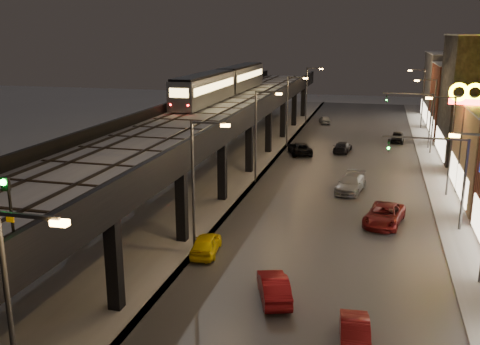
# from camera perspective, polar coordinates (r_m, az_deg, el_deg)

# --- Properties ---
(road_surface) EXTENTS (17.00, 120.00, 0.06)m
(road_surface) POSITION_cam_1_polar(r_m,az_deg,el_deg) (55.33, 10.89, -0.54)
(road_surface) COLOR #46474D
(road_surface) RESTS_ON ground
(sidewalk_right) EXTENTS (4.00, 120.00, 0.14)m
(sidewalk_right) POSITION_cam_1_polar(r_m,az_deg,el_deg) (55.66, 21.20, -1.16)
(sidewalk_right) COLOR #9FA1A8
(sidewalk_right) RESTS_ON ground
(under_viaduct_pavement) EXTENTS (11.00, 120.00, 0.06)m
(under_viaduct_pavement) POSITION_cam_1_polar(r_m,az_deg,el_deg) (57.69, -2.60, 0.34)
(under_viaduct_pavement) COLOR #9FA1A8
(under_viaduct_pavement) RESTS_ON ground
(elevated_viaduct) EXTENTS (9.00, 100.00, 6.30)m
(elevated_viaduct) POSITION_cam_1_polar(r_m,az_deg,el_deg) (53.59, -3.66, 5.32)
(elevated_viaduct) COLOR black
(elevated_viaduct) RESTS_ON ground
(viaduct_trackbed) EXTENTS (8.40, 100.00, 0.32)m
(viaduct_trackbed) POSITION_cam_1_polar(r_m,az_deg,el_deg) (53.59, -3.64, 6.15)
(viaduct_trackbed) COLOR #B2B7C1
(viaduct_trackbed) RESTS_ON elevated_viaduct
(viaduct_parapet_streetside) EXTENTS (0.30, 100.00, 1.10)m
(viaduct_parapet_streetside) POSITION_cam_1_polar(r_m,az_deg,el_deg) (52.37, 0.92, 6.49)
(viaduct_parapet_streetside) COLOR black
(viaduct_parapet_streetside) RESTS_ON elevated_viaduct
(viaduct_parapet_far) EXTENTS (0.30, 100.00, 1.10)m
(viaduct_parapet_far) POSITION_cam_1_polar(r_m,az_deg,el_deg) (55.06, -7.97, 6.76)
(viaduct_parapet_far) COLOR black
(viaduct_parapet_far) RESTS_ON elevated_viaduct
(building_e) EXTENTS (12.20, 12.20, 10.16)m
(building_e) POSITION_cam_1_polar(r_m,az_deg,el_deg) (81.98, 24.10, 6.97)
(building_e) COLOR brown
(building_e) RESTS_ON ground
(building_f) EXTENTS (12.20, 16.20, 11.16)m
(building_f) POSITION_cam_1_polar(r_m,az_deg,el_deg) (95.70, 22.84, 8.34)
(building_f) COLOR #4E4E50
(building_f) RESTS_ON ground
(streetlight_left_0) EXTENTS (2.57, 0.28, 9.00)m
(streetlight_left_0) POSITION_cam_1_polar(r_m,az_deg,el_deg) (19.58, -22.68, -14.27)
(streetlight_left_0) COLOR #38383A
(streetlight_left_0) RESTS_ON ground
(streetlight_left_1) EXTENTS (2.57, 0.28, 9.00)m
(streetlight_left_1) POSITION_cam_1_polar(r_m,az_deg,el_deg) (34.47, -4.62, -0.66)
(streetlight_left_1) COLOR #38383A
(streetlight_left_1) RESTS_ON ground
(streetlight_left_2) EXTENTS (2.57, 0.28, 9.00)m
(streetlight_left_2) POSITION_cam_1_polar(r_m,az_deg,el_deg) (51.39, 1.98, 4.50)
(streetlight_left_2) COLOR #38383A
(streetlight_left_2) RESTS_ON ground
(streetlight_right_2) EXTENTS (2.56, 0.28, 9.00)m
(streetlight_right_2) POSITION_cam_1_polar(r_m,az_deg,el_deg) (50.56, 21.34, 3.33)
(streetlight_right_2) COLOR #38383A
(streetlight_right_2) RESTS_ON ground
(streetlight_left_3) EXTENTS (2.57, 0.28, 9.00)m
(streetlight_left_3) POSITION_cam_1_polar(r_m,az_deg,el_deg) (68.86, 5.30, 7.06)
(streetlight_left_3) COLOR #38383A
(streetlight_left_3) RESTS_ON ground
(streetlight_right_3) EXTENTS (2.56, 0.28, 9.00)m
(streetlight_right_3) POSITION_cam_1_polar(r_m,az_deg,el_deg) (68.24, 19.74, 6.20)
(streetlight_right_3) COLOR #38383A
(streetlight_right_3) RESTS_ON ground
(streetlight_left_4) EXTENTS (2.57, 0.28, 9.00)m
(streetlight_left_4) POSITION_cam_1_polar(r_m,az_deg,el_deg) (86.55, 7.29, 8.57)
(streetlight_left_4) COLOR #38383A
(streetlight_left_4) RESTS_ON ground
(streetlight_right_4) EXTENTS (2.56, 0.28, 9.00)m
(streetlight_right_4) POSITION_cam_1_polar(r_m,az_deg,el_deg) (86.05, 18.79, 7.88)
(streetlight_right_4) COLOR #38383A
(streetlight_right_4) RESTS_ON ground
(traffic_light_rig_a) EXTENTS (6.10, 0.34, 7.00)m
(traffic_light_rig_a) POSITION_cam_1_polar(r_m,az_deg,el_deg) (41.86, 21.34, 0.08)
(traffic_light_rig_a) COLOR #38383A
(traffic_light_rig_a) RESTS_ON ground
(traffic_light_rig_b) EXTENTS (6.10, 0.34, 7.00)m
(traffic_light_rig_b) POSITION_cam_1_polar(r_m,az_deg,el_deg) (71.23, 18.78, 6.00)
(traffic_light_rig_b) COLOR #38383A
(traffic_light_rig_b) RESTS_ON ground
(subway_train) EXTENTS (2.72, 32.79, 3.24)m
(subway_train) POSITION_cam_1_polar(r_m,az_deg,el_deg) (68.80, -1.59, 9.62)
(subway_train) COLOR gray
(subway_train) RESTS_ON viaduct_trackbed
(rail_signal) EXTENTS (0.32, 0.41, 2.75)m
(rail_signal) POSITION_cam_1_polar(r_m,az_deg,el_deg) (20.97, -23.51, -2.55)
(rail_signal) COLOR black
(rail_signal) RESTS_ON viaduct_trackbed
(car_taxi) EXTENTS (2.12, 4.23, 1.38)m
(car_taxi) POSITION_cam_1_polar(r_m,az_deg,el_deg) (35.87, -3.65, -7.69)
(car_taxi) COLOR yellow
(car_taxi) RESTS_ON ground
(car_near_white) EXTENTS (2.80, 4.53, 1.41)m
(car_near_white) POSITION_cam_1_polar(r_m,az_deg,el_deg) (30.17, 3.62, -12.20)
(car_near_white) COLOR maroon
(car_near_white) RESTS_ON ground
(car_mid_silver) EXTENTS (3.87, 5.61, 1.43)m
(car_mid_silver) POSITION_cam_1_polar(r_m,az_deg,el_deg) (65.07, 6.40, 2.54)
(car_mid_silver) COLOR black
(car_mid_silver) RESTS_ON ground
(car_mid_dark) EXTENTS (2.27, 4.56, 1.27)m
(car_mid_dark) POSITION_cam_1_polar(r_m,az_deg,el_deg) (66.90, 10.88, 2.64)
(car_mid_dark) COLOR black
(car_mid_dark) RESTS_ON ground
(car_far_white) EXTENTS (2.33, 3.97, 1.27)m
(car_far_white) POSITION_cam_1_polar(r_m,az_deg,el_deg) (87.73, 9.04, 5.56)
(car_far_white) COLOR gray
(car_far_white) RESTS_ON ground
(car_onc_silver) EXTENTS (1.72, 4.01, 1.29)m
(car_onc_silver) POSITION_cam_1_polar(r_m,az_deg,el_deg) (26.55, 12.15, -16.73)
(car_onc_silver) COLOR maroon
(car_onc_silver) RESTS_ON ground
(car_onc_dark) EXTENTS (3.50, 5.81, 1.51)m
(car_onc_dark) POSITION_cam_1_polar(r_m,az_deg,el_deg) (42.48, 15.12, -4.47)
(car_onc_dark) COLOR maroon
(car_onc_dark) RESTS_ON ground
(car_onc_white) EXTENTS (2.91, 5.47, 1.51)m
(car_onc_white) POSITION_cam_1_polar(r_m,az_deg,el_deg) (50.46, 11.72, -1.22)
(car_onc_white) COLOR gray
(car_onc_white) RESTS_ON ground
(car_onc_red) EXTENTS (1.95, 4.23, 1.40)m
(car_onc_red) POSITION_cam_1_polar(r_m,az_deg,el_deg) (74.71, 16.44, 3.60)
(car_onc_red) COLOR black
(car_onc_red) RESTS_ON ground
(sign_mcdonalds) EXTENTS (2.98, 0.43, 10.07)m
(sign_mcdonalds) POSITION_cam_1_polar(r_m,az_deg,el_deg) (51.47, 22.92, 6.71)
(sign_mcdonalds) COLOR #38383A
(sign_mcdonalds) RESTS_ON ground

